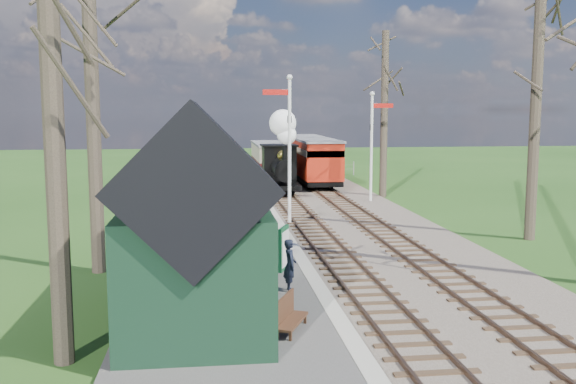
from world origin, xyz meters
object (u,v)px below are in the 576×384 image
Objects in this scene: semaphore_near at (288,138)px; semaphore_far at (373,138)px; locomotive at (281,158)px; red_carriage_a at (318,162)px; coach at (271,160)px; sign_board at (284,248)px; station_shed at (197,224)px; red_carriage_b at (304,155)px; bench at (288,315)px; person at (290,265)px.

semaphore_near is 1.09× the size of semaphore_far.
locomotive reaches higher than red_carriage_a.
sign_board is (-1.89, -23.33, -0.72)m from coach.
semaphore_far is 4.55× the size of sign_board.
station_shed is at bearing -101.48° from locomotive.
red_carriage_b is 31.58m from bench.
red_carriage_b is at bearing 79.32° from semaphore_near.
locomotive is at bearing 85.24° from semaphore_near.
semaphore_near is at bearing 82.92° from bench.
red_carriage_a is 26.17m from bench.
red_carriage_b is (3.37, 17.86, -1.97)m from semaphore_near.
sign_board is (-4.49, -20.52, -0.82)m from red_carriage_a.
bench is (-5.02, -31.16, -1.10)m from red_carriage_b.
semaphore_far is 1.00× the size of red_carriage_b.
locomotive is 4.20m from red_carriage_a.
coach is 3.83m from red_carriage_a.
semaphore_near is 1.35× the size of locomotive.
red_carriage_b is at bearing -11.49° from person.
red_carriage_a is at bearing 51.30° from locomotive.
semaphore_near reaches higher than coach.
station_shed is at bearing -122.06° from sign_board.
station_shed reaches higher than sign_board.
semaphore_near is 13.75m from bench.
red_carriage_b reaches higher than bench.
bench is (-5.02, -25.66, -1.10)m from red_carriage_a.
red_carriage_b is 28.61m from person.
semaphore_near reaches higher than red_carriage_b.
red_carriage_a reaches higher than person.
semaphore_far is at bearing 70.61° from bench.
red_carriage_a is 5.50m from red_carriage_b.
bench is at bearing -96.14° from locomotive.
station_shed is at bearing -103.01° from red_carriage_b.
semaphore_far is 1.00× the size of red_carriage_a.
bench is (-6.80, -19.30, -2.80)m from semaphore_far.
semaphore_near is 15.32m from coach.
coach is at bearing 85.14° from bench.
station_shed reaches higher than person.
semaphore_far is 15.69m from sign_board.
semaphore_far is at bearing -23.51° from person.
red_carriage_a is 1.00× the size of red_carriage_b.
person is (-4.60, -28.22, -0.78)m from red_carriage_b.
person reaches higher than bench.
semaphore_near reaches higher than semaphore_far.
station_shed is 12.58m from semaphore_near.
semaphore_near is at bearing -9.01° from person.
semaphore_far reaches higher than red_carriage_a.
station_shed reaches higher than red_carriage_b.
semaphore_far is (8.67, 18.00, 1.08)m from station_shed.
coach is (-4.37, 9.16, -1.80)m from semaphore_far.
coach is 1.29× the size of red_carriage_b.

